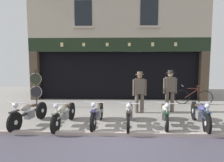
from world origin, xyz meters
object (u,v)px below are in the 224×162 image
Objects in this scene: shopkeeper_center at (170,89)px; motorcycle_center_right at (165,114)px; leaning_bicycle at (194,97)px; salesman_left at (140,90)px; motorcycle_center at (129,114)px; motorcycle_far_left at (29,113)px; tyre_sign_pole at (36,86)px; advert_board_near at (144,66)px; motorcycle_right at (200,114)px; motorcycle_left at (64,114)px; motorcycle_center_left at (97,113)px.

motorcycle_center_right is at bearing 70.71° from shopkeeper_center.
salesman_left is at bearing 129.72° from leaning_bicycle.
motorcycle_center reaches higher than motorcycle_center_right.
shopkeeper_center is at bearing -149.46° from motorcycle_far_left.
motorcycle_center is at bearing -169.62° from motorcycle_far_left.
tyre_sign_pole is 7.48m from leaning_bicycle.
tyre_sign_pole is 1.71× the size of advert_board_near.
motorcycle_center reaches higher than motorcycle_far_left.
shopkeeper_center is (-0.52, 1.82, 0.54)m from motorcycle_right.
advert_board_near is at bearing -123.41° from motorcycle_far_left.
salesman_left is 4.68m from tyre_sign_pole.
motorcycle_right is (1.12, -0.04, 0.02)m from motorcycle_center_right.
tyre_sign_pole reaches higher than salesman_left.
tyre_sign_pole is 5.57m from advert_board_near.
motorcycle_far_left is 2.69m from tyre_sign_pole.
motorcycle_center_right is (4.47, 0.10, -0.01)m from motorcycle_far_left.
motorcycle_left reaches higher than motorcycle_center_right.
leaning_bicycle is (1.53, 1.47, -0.59)m from shopkeeper_center.
motorcycle_far_left is at bearing -133.66° from advert_board_near.
motorcycle_center is at bearing -102.62° from advert_board_near.
motorcycle_left is 5.72m from advert_board_near.
motorcycle_center_right is 5.82m from tyre_sign_pole.
motorcycle_center_left is (2.26, 0.03, 0.01)m from motorcycle_far_left.
advert_board_near is 2.94m from leaning_bicycle.
motorcycle_left is 1.01× the size of motorcycle_center.
advert_board_near is at bearing -74.76° from shopkeeper_center.
salesman_left is 1.28m from shopkeeper_center.
salesman_left is at bearing -145.72° from motorcycle_far_left.
tyre_sign_pole is (-6.39, 2.45, 0.55)m from motorcycle_right.
tyre_sign_pole is at bearing -14.21° from motorcycle_right.
motorcycle_center_right is at bearing -172.29° from motorcycle_left.
tyre_sign_pole reaches higher than motorcycle_right.
motorcycle_far_left is at bearing 9.41° from motorcycle_center_right.
motorcycle_far_left is 1.17× the size of shopkeeper_center.
motorcycle_center is 1.17m from motorcycle_center_right.
motorcycle_left is at bearing 10.70° from motorcycle_center_right.
leaning_bicycle is (1.01, 3.29, -0.05)m from motorcycle_right.
leaning_bicycle is (4.35, 3.31, -0.05)m from motorcycle_center_left.
tyre_sign_pole reaches higher than leaning_bicycle.
motorcycle_right is at bearing -173.42° from motorcycle_center.
motorcycle_far_left is 3.31m from motorcycle_center.
salesman_left is 0.97× the size of shopkeeper_center.
motorcycle_far_left is at bearing 126.10° from leaning_bicycle.
motorcycle_left is 3.19m from salesman_left.
motorcycle_center_left reaches higher than motorcycle_center_right.
motorcycle_left is 4.41m from motorcycle_right.
shopkeeper_center reaches higher than motorcycle_center_left.
advert_board_near is at bearing -67.35° from motorcycle_right.
advert_board_near reaches higher than tyre_sign_pole.
motorcycle_right is at bearing -174.98° from motorcycle_center_left.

